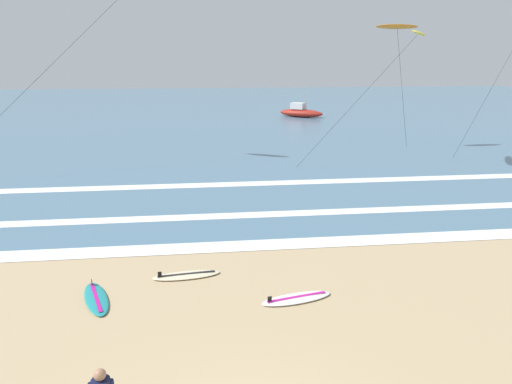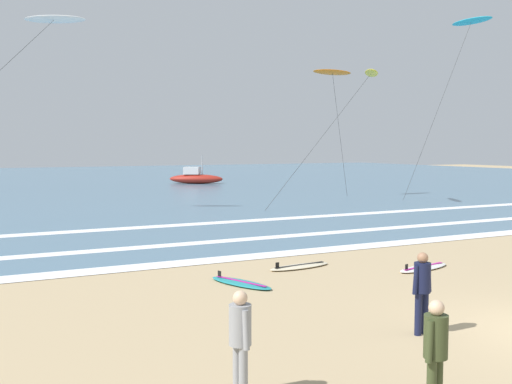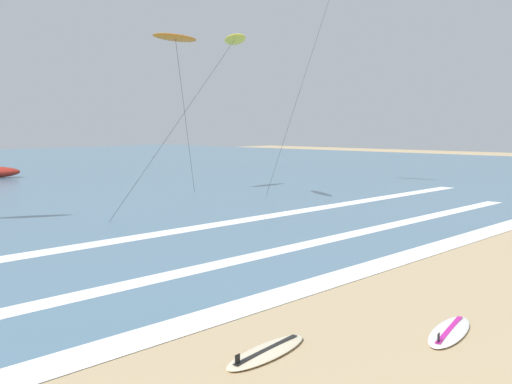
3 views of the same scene
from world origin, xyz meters
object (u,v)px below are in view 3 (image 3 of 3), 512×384
(kite_orange_mid_center, at_px, (175,38))
(surfboard_right_spare, at_px, (449,331))
(surfboard_foreground_flat, at_px, (267,352))
(kite_yellow_high_left, at_px, (234,40))

(kite_orange_mid_center, bearing_deg, surfboard_right_spare, -117.74)
(surfboard_foreground_flat, bearing_deg, surfboard_right_spare, -30.14)
(kite_orange_mid_center, bearing_deg, surfboard_foreground_flat, -126.24)
(surfboard_foreground_flat, relative_size, kite_orange_mid_center, 0.24)
(surfboard_right_spare, xyz_separation_m, kite_yellow_high_left, (10.47, 16.21, 7.91))
(surfboard_foreground_flat, xyz_separation_m, surfboard_right_spare, (3.15, -1.83, 0.00))
(surfboard_foreground_flat, distance_m, kite_yellow_high_left, 21.33)
(kite_yellow_high_left, xyz_separation_m, kite_orange_mid_center, (0.95, 5.50, 0.70))
(surfboard_foreground_flat, bearing_deg, kite_orange_mid_center, 53.76)
(surfboard_foreground_flat, relative_size, surfboard_right_spare, 0.99)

